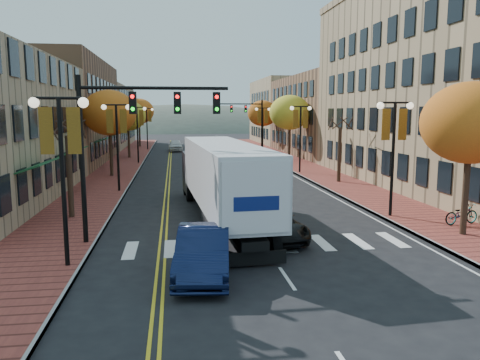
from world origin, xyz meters
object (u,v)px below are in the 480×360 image
object	(u,v)px
semi_truck	(220,175)
navy_sedan	(203,252)
black_suv	(272,224)
bicycle	(461,214)

from	to	relation	value
semi_truck	navy_sedan	distance (m)	8.26
black_suv	bicycle	bearing A→B (deg)	-1.52
navy_sedan	bicycle	distance (m)	13.71
navy_sedan	bicycle	bearing A→B (deg)	27.47
semi_truck	black_suv	world-z (taller)	semi_truck
navy_sedan	bicycle	world-z (taller)	navy_sedan
navy_sedan	black_suv	world-z (taller)	navy_sedan
navy_sedan	semi_truck	bearing A→B (deg)	86.54
semi_truck	bicycle	bearing A→B (deg)	-18.35
bicycle	navy_sedan	bearing A→B (deg)	100.44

